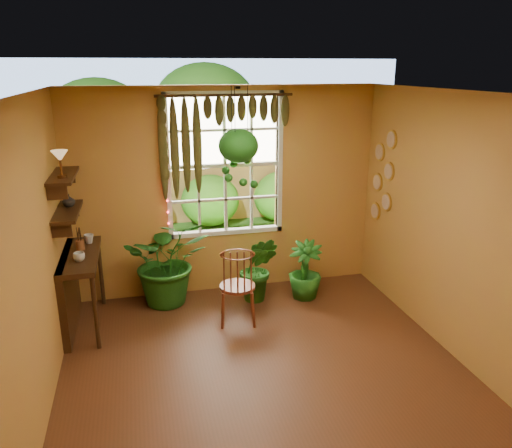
% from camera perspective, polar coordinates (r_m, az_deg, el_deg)
% --- Properties ---
extents(floor, '(4.50, 4.50, 0.00)m').
position_cam_1_polar(floor, '(5.05, 1.66, -17.70)').
color(floor, '#4F2916').
rests_on(floor, ground).
extents(ceiling, '(4.50, 4.50, 0.00)m').
position_cam_1_polar(ceiling, '(4.13, 2.00, 14.58)').
color(ceiling, white).
rests_on(ceiling, wall_back).
extents(wall_back, '(4.00, 0.00, 4.00)m').
position_cam_1_polar(wall_back, '(6.51, -3.47, 3.64)').
color(wall_back, '#B87A3E').
rests_on(wall_back, floor).
extents(wall_left, '(0.00, 4.50, 4.50)m').
position_cam_1_polar(wall_left, '(4.36, -24.55, -5.15)').
color(wall_left, '#B87A3E').
rests_on(wall_left, floor).
extents(wall_right, '(0.00, 4.50, 4.50)m').
position_cam_1_polar(wall_right, '(5.28, 23.24, -1.14)').
color(wall_right, '#B87A3E').
rests_on(wall_right, floor).
extents(window, '(1.52, 0.10, 1.86)m').
position_cam_1_polar(window, '(6.46, -3.58, 6.72)').
color(window, silver).
rests_on(window, wall_back).
extents(valance_vine, '(1.70, 0.12, 1.10)m').
position_cam_1_polar(valance_vine, '(6.25, -4.26, 11.67)').
color(valance_vine, '#37230F').
rests_on(valance_vine, window).
extents(string_lights, '(0.03, 0.03, 1.54)m').
position_cam_1_polar(string_lights, '(6.28, -10.32, 6.61)').
color(string_lights, '#FF2633').
rests_on(string_lights, window).
extents(wall_plates, '(0.04, 0.32, 1.10)m').
position_cam_1_polar(wall_plates, '(6.68, 14.28, 5.24)').
color(wall_plates, '#FFECD0').
rests_on(wall_plates, wall_right).
extents(counter_ledge, '(0.40, 1.20, 0.90)m').
position_cam_1_polar(counter_ledge, '(6.10, -20.20, -6.36)').
color(counter_ledge, '#37230F').
rests_on(counter_ledge, floor).
extents(shelf_lower, '(0.25, 0.90, 0.04)m').
position_cam_1_polar(shelf_lower, '(5.82, -20.74, 1.33)').
color(shelf_lower, '#37230F').
rests_on(shelf_lower, wall_left).
extents(shelf_upper, '(0.25, 0.90, 0.04)m').
position_cam_1_polar(shelf_upper, '(5.73, -21.17, 5.17)').
color(shelf_upper, '#37230F').
rests_on(shelf_upper, wall_left).
extents(backyard, '(14.00, 10.00, 12.00)m').
position_cam_1_polar(backyard, '(11.05, -6.61, 8.98)').
color(backyard, '#1F5E1B').
rests_on(backyard, ground).
extents(windsor_chair, '(0.49, 0.51, 1.13)m').
position_cam_1_polar(windsor_chair, '(5.94, -2.11, -8.28)').
color(windsor_chair, brown).
rests_on(windsor_chair, floor).
extents(potted_plant_left, '(1.06, 0.93, 1.15)m').
position_cam_1_polar(potted_plant_left, '(6.40, -10.03, -4.11)').
color(potted_plant_left, '#174B14').
rests_on(potted_plant_left, floor).
extents(potted_plant_mid, '(0.60, 0.54, 0.88)m').
position_cam_1_polar(potted_plant_mid, '(6.41, 0.26, -5.14)').
color(potted_plant_mid, '#174B14').
rests_on(potted_plant_mid, floor).
extents(potted_plant_right, '(0.57, 0.57, 0.77)m').
position_cam_1_polar(potted_plant_right, '(6.54, 5.62, -5.26)').
color(potted_plant_right, '#174B14').
rests_on(potted_plant_right, floor).
extents(hanging_basket, '(0.48, 0.48, 1.23)m').
position_cam_1_polar(hanging_basket, '(6.06, -2.02, 8.53)').
color(hanging_basket, black).
rests_on(hanging_basket, ceiling).
extents(cup_a, '(0.16, 0.16, 0.10)m').
position_cam_1_polar(cup_a, '(5.73, -19.56, -3.56)').
color(cup_a, silver).
rests_on(cup_a, counter_ledge).
extents(cup_b, '(0.13, 0.13, 0.11)m').
position_cam_1_polar(cup_b, '(6.26, -18.56, -1.62)').
color(cup_b, beige).
rests_on(cup_b, counter_ledge).
extents(brush_jar, '(0.09, 0.09, 0.34)m').
position_cam_1_polar(brush_jar, '(6.05, -19.52, -1.60)').
color(brush_jar, brown).
rests_on(brush_jar, counter_ledge).
extents(shelf_vase, '(0.14, 0.14, 0.14)m').
position_cam_1_polar(shelf_vase, '(5.94, -20.63, 2.55)').
color(shelf_vase, '#B2AD99').
rests_on(shelf_vase, shelf_lower).
extents(tiffany_lamp, '(0.17, 0.17, 0.28)m').
position_cam_1_polar(tiffany_lamp, '(5.50, -21.51, 7.07)').
color(tiffany_lamp, brown).
rests_on(tiffany_lamp, shelf_upper).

